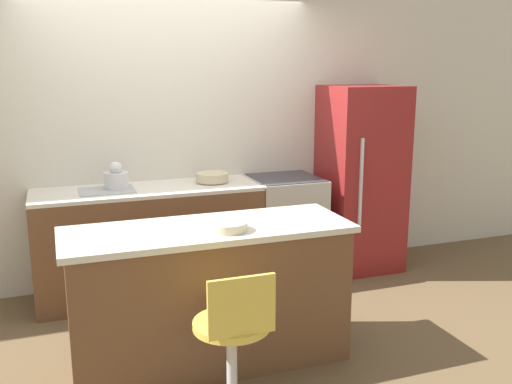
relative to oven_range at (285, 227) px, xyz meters
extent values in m
plane|color=brown|center=(-0.97, -0.33, -0.47)|extent=(14.00, 14.00, 0.00)
cube|color=beige|center=(-0.97, 0.34, 0.83)|extent=(8.00, 0.06, 2.60)
cube|color=brown|center=(-1.25, 0.00, -0.02)|extent=(1.87, 0.62, 0.90)
cube|color=beige|center=(-1.25, 0.00, 0.45)|extent=(1.87, 0.62, 0.03)
cube|color=#9EA3A8|center=(-1.58, 0.00, 0.47)|extent=(0.44, 0.34, 0.01)
cube|color=brown|center=(-1.08, -1.30, -0.02)|extent=(1.76, 0.62, 0.89)
cube|color=beige|center=(-1.08, -1.30, 0.44)|extent=(1.84, 0.66, 0.04)
cube|color=#B7B2A8|center=(0.00, 0.00, 0.00)|extent=(0.61, 0.62, 0.93)
cube|color=black|center=(0.00, -0.31, -0.14)|extent=(0.43, 0.01, 0.33)
cube|color=#333338|center=(0.00, 0.00, 0.47)|extent=(0.58, 0.58, 0.01)
cube|color=maroon|center=(0.77, -0.01, 0.41)|extent=(0.69, 0.64, 1.75)
cube|color=silver|center=(0.58, -0.34, 0.45)|extent=(0.02, 0.02, 0.79)
cylinder|color=#B7B7BC|center=(-1.13, -1.93, -0.20)|extent=(0.06, 0.06, 0.54)
cylinder|color=gold|center=(-1.13, -1.93, 0.09)|extent=(0.43, 0.43, 0.04)
cube|color=gold|center=(-1.13, -2.11, 0.27)|extent=(0.36, 0.02, 0.32)
cylinder|color=silver|center=(-1.50, 0.04, 0.54)|extent=(0.19, 0.19, 0.13)
sphere|color=silver|center=(-1.50, 0.04, 0.64)|extent=(0.11, 0.11, 0.11)
cylinder|color=#C1B28E|center=(-0.68, 0.04, 0.51)|extent=(0.28, 0.28, 0.08)
cylinder|color=beige|center=(-0.99, -1.42, 0.49)|extent=(0.25, 0.25, 0.06)
camera|label=1|loc=(-1.98, -4.68, 1.47)|focal=40.00mm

